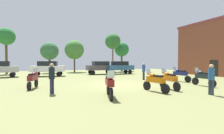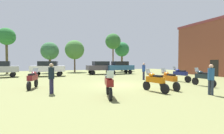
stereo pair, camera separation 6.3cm
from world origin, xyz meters
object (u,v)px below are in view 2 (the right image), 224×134
Objects in this scene: person_3 at (51,76)px; tree_4 at (113,42)px; motorcycle_2 at (155,81)px; person_1 at (211,77)px; car_4 at (120,67)px; person_2 at (144,70)px; motorcycle_5 at (109,84)px; tree_2 at (122,50)px; tree_5 at (75,50)px; car_3 at (101,67)px; tree_1 at (6,37)px; car_1 at (48,67)px; motorcycle_6 at (180,74)px; tree_3 at (50,51)px; motorcycle_9 at (33,79)px; motorcycle_1 at (169,79)px; motorcycle_8 at (203,77)px.

person_3 is 23.64m from tree_4.
person_1 reaches higher than motorcycle_2.
person_2 is at bearing 170.24° from car_4.
tree_4 is at bearing -97.98° from motorcycle_5.
tree_5 is (-10.21, -1.06, -0.41)m from tree_2.
person_3 is (-7.45, -13.89, -0.10)m from car_3.
car_3 is 2.38× the size of person_3.
tree_1 is (-14.85, 23.79, 4.81)m from person_1.
tree_2 reaches higher than person_2.
person_3 is at bearing -169.43° from car_1.
tree_5 is at bearing 101.29° from motorcycle_6.
tree_1 is at bearing 108.28° from person_2.
car_4 is 0.60× the size of tree_1.
tree_3 is at bearing 48.22° from car_3.
person_2 is (6.41, 6.70, 0.34)m from motorcycle_5.
motorcycle_5 is at bearing -160.54° from person_2.
motorcycle_9 is 0.30× the size of tree_1.
person_1 is (8.72, -16.72, -0.13)m from car_1.
tree_3 reaches higher than motorcycle_1.
motorcycle_5 is at bearing -158.85° from car_1.
motorcycle_2 is 0.95× the size of motorcycle_6.
motorcycle_5 is 0.35× the size of tree_2.
tree_2 reaches higher than car_3.
tree_3 reaches higher than motorcycle_8.
motorcycle_6 is 12.72m from car_3.
car_1 is 0.60× the size of tree_4.
tree_4 reaches higher than motorcycle_5.
motorcycle_8 is 23.34m from tree_2.
person_1 is at bearing -142.67° from car_1.
tree_3 is at bearing 98.06° from motorcycle_9.
person_1 is 0.29× the size of tree_2.
motorcycle_8 is at bearing -157.96° from motorcycle_5.
motorcycle_9 is 2.85m from person_3.
car_4 is 2.39× the size of person_3.
tree_4 is (4.27, 21.19, 5.24)m from motorcycle_1.
car_3 is at bearing -40.00° from tree_3.
tree_3 reaches higher than car_3.
motorcycle_6 is at bearing -42.67° from person_3.
motorcycle_6 is 0.30× the size of tree_4.
motorcycle_6 is at bearing -162.11° from car_3.
tree_4 is 1.27× the size of tree_5.
car_1 is 0.85× the size of tree_3.
motorcycle_5 is 9.77m from motorcycle_6.
motorcycle_6 is at bearing -140.86° from motorcycle_5.
car_1 reaches higher than person_3.
motorcycle_8 is at bearing -167.68° from car_3.
motorcycle_1 is 4.80m from motorcycle_5.
motorcycle_1 is 22.47m from tree_5.
motorcycle_9 is at bearing 163.75° from person_2.
car_3 is 0.82× the size of tree_3.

